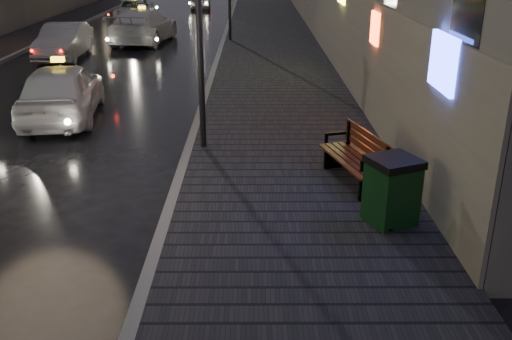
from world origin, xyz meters
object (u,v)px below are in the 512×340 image
(bench, at_px, (358,158))
(taxi_near, at_px, (62,91))
(car_left_mid, at_px, (64,41))
(taxi_far, at_px, (134,10))
(car_far, at_px, (200,0))
(taxi_mid, at_px, (143,26))
(trash_bin, at_px, (392,190))

(bench, height_order, taxi_near, taxi_near)
(car_left_mid, bearing_deg, taxi_far, 85.71)
(taxi_far, bearing_deg, car_far, 59.12)
(bench, height_order, taxi_far, taxi_far)
(taxi_near, bearing_deg, car_far, -100.21)
(taxi_near, distance_m, taxi_far, 21.67)
(taxi_mid, height_order, car_far, taxi_mid)
(trash_bin, relative_size, car_left_mid, 0.26)
(car_left_mid, bearing_deg, taxi_near, -74.78)
(car_far, bearing_deg, trash_bin, 95.40)
(trash_bin, bearing_deg, car_left_mid, 99.81)
(taxi_mid, relative_size, taxi_far, 1.16)
(car_left_mid, distance_m, car_far, 20.22)
(taxi_mid, distance_m, taxi_far, 8.64)
(trash_bin, bearing_deg, taxi_near, 115.04)
(taxi_near, xyz_separation_m, taxi_far, (-2.22, 21.56, -0.12))
(taxi_far, xyz_separation_m, car_far, (3.52, 7.33, -0.04))
(taxi_far, bearing_deg, bench, -75.32)
(trash_bin, bearing_deg, car_far, 76.55)
(bench, distance_m, taxi_mid, 19.66)
(bench, xyz_separation_m, taxi_mid, (-7.52, 18.16, 0.15))
(car_left_mid, bearing_deg, taxi_mid, 55.32)
(taxi_near, bearing_deg, taxi_mid, -97.09)
(taxi_far, bearing_deg, car_left_mid, -97.77)
(taxi_near, xyz_separation_m, car_far, (1.30, 28.89, -0.16))
(car_far, bearing_deg, bench, 95.50)
(taxi_near, height_order, car_left_mid, taxi_near)
(car_far, bearing_deg, taxi_near, 82.72)
(car_far, bearing_deg, car_left_mid, 73.67)
(bench, distance_m, car_far, 34.42)
(trash_bin, relative_size, taxi_far, 0.24)
(car_left_mid, xyz_separation_m, car_far, (4.07, 19.80, -0.09))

